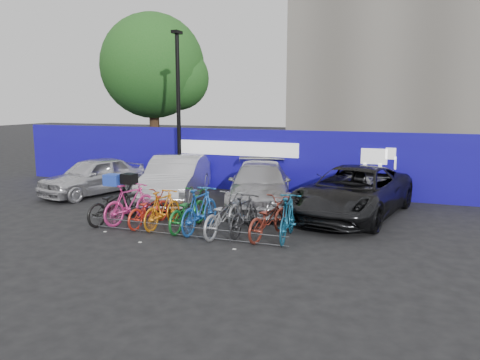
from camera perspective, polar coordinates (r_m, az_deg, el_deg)
The scene contains 21 objects.
ground at distance 12.79m, azimuth -5.68°, elevation -6.20°, with size 100.00×100.00×0.00m, color black.
hoarding at distance 18.04m, azimuth 2.60°, elevation 2.37°, with size 22.00×0.18×2.40m.
tree at distance 24.43m, azimuth -10.05°, elevation 13.22°, with size 5.40×5.20×7.80m.
lamppost at distance 18.57m, azimuth -7.52°, elevation 8.91°, with size 0.25×0.50×6.11m.
bike_rack at distance 12.23m, azimuth -6.92°, elevation -6.18°, with size 5.60×0.03×0.30m.
car_0 at distance 18.33m, azimuth -17.43°, elevation 0.47°, with size 1.66×4.12×1.40m, color silver.
car_1 at distance 16.47m, azimuth -7.81°, elevation 0.14°, with size 1.67×4.79×1.58m, color #BCBDC2.
car_2 at distance 15.51m, azimuth 2.43°, elevation -0.64°, with size 2.01×4.95×1.44m, color #A8A8AC.
car_3 at distance 14.58m, azimuth 13.63°, elevation -1.42°, with size 2.50×5.42×1.51m, color black.
bike_0 at distance 14.01m, azimuth -15.13°, elevation -2.82°, with size 0.72×2.06×1.08m, color black.
bike_1 at distance 13.79m, azimuth -13.26°, elevation -2.78°, with size 0.54×1.92×1.15m, color #DC3489.
bike_2 at distance 13.40m, azimuth -11.07°, elevation -3.50°, with size 0.63×1.82×0.96m, color red.
bike_3 at distance 13.12m, azimuth -9.42°, elevation -3.51°, with size 0.50×1.75×1.05m, color orange.
bike_4 at distance 12.85m, azimuth -6.42°, elevation -3.70°, with size 0.70×2.02×1.06m, color #177129.
bike_5 at distance 12.58m, azimuth -4.91°, elevation -3.62°, with size 0.57×2.01×1.21m, color #1C53AC.
bike_6 at distance 12.27m, azimuth -2.14°, elevation -4.28°, with size 0.71×2.02×1.06m, color #94969B.
bike_7 at distance 12.26m, azimuth 0.54°, elevation -4.28°, with size 0.50×1.77×1.06m, color #252528.
bike_8 at distance 12.01m, azimuth 3.47°, elevation -4.67°, with size 0.68×1.96×1.03m, color maroon.
bike_9 at distance 11.88m, azimuth 5.82°, elevation -4.57°, with size 0.54×1.91×1.15m, color navy.
cargo_crate at distance 13.88m, azimuth -15.25°, elevation 0.01°, with size 0.45×0.34×0.32m, color #203FB9.
cargo_topcase at distance 13.66m, azimuth -13.37°, elevation 0.17°, with size 0.38×0.34×0.28m, color black.
Camera 1 is at (5.40, -11.06, 3.48)m, focal length 35.00 mm.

